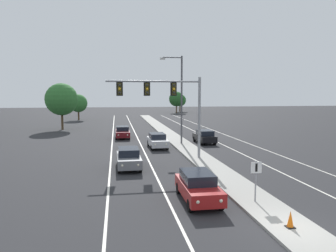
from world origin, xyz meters
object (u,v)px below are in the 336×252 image
overhead_signal_mast (168,98)px  tree_far_left_a (62,99)px  car_receding_black (204,136)px  tree_far_right_b (176,99)px  car_oncoming_darkred (123,132)px  median_sign_post (256,175)px  tree_far_left_c (78,103)px  street_lamp_median (180,95)px  car_oncoming_red (198,186)px  traffic_cone_median_nose (290,219)px  tree_far_right_a (180,100)px  car_oncoming_grey (129,158)px  car_oncoming_silver (157,140)px

overhead_signal_mast → tree_far_left_a: (-13.24, 26.60, -0.53)m
car_receding_black → tree_far_right_b: (7.80, 59.24, 3.46)m
car_oncoming_darkred → tree_far_left_a: tree_far_left_a is taller
median_sign_post → car_oncoming_darkred: 27.58m
median_sign_post → tree_far_right_b: (10.87, 80.15, 2.69)m
car_receding_black → tree_far_left_c: (-18.65, 36.94, 2.94)m
car_receding_black → tree_far_right_b: 59.85m
median_sign_post → street_lamp_median: street_lamp_median is taller
car_oncoming_red → tree_far_left_a: (-13.16, 37.67, 4.15)m
traffic_cone_median_nose → tree_far_right_a: bearing=81.6°
median_sign_post → traffic_cone_median_nose: bearing=-89.1°
overhead_signal_mast → car_oncoming_darkred: 15.85m
tree_far_right_b → tree_far_left_c: bearing=-139.9°
median_sign_post → car_receding_black: (3.07, 20.91, -0.77)m
median_sign_post → traffic_cone_median_nose: size_ratio=2.97×
tree_far_right_a → tree_far_left_a: size_ratio=0.76×
car_oncoming_grey → car_oncoming_red: bearing=-67.7°
street_lamp_median → traffic_cone_median_nose: size_ratio=13.51×
overhead_signal_mast → tree_far_right_a: overhead_signal_mast is taller
car_oncoming_silver → tree_far_left_c: size_ratio=0.78×
overhead_signal_mast → car_receding_black: (5.88, 8.81, -4.68)m
street_lamp_median → tree_far_right_a: 67.75m
street_lamp_median → car_receding_black: 5.90m
car_oncoming_grey → tree_far_left_a: size_ratio=0.59×
car_oncoming_silver → car_oncoming_darkred: size_ratio=1.01×
street_lamp_median → tree_far_right_a: street_lamp_median is taller
street_lamp_median → car_receding_black: (3.13, 0.55, -4.97)m
traffic_cone_median_nose → tree_far_left_c: bearing=104.3°
car_oncoming_silver → car_oncoming_grey: bearing=-110.9°
street_lamp_median → car_oncoming_red: street_lamp_median is taller
overhead_signal_mast → car_oncoming_grey: 6.42m
traffic_cone_median_nose → tree_far_left_a: size_ratio=0.10×
tree_far_left_a → car_oncoming_darkred: bearing=-51.2°
overhead_signal_mast → tree_far_left_c: size_ratio=1.44×
car_oncoming_red → tree_far_left_a: tree_far_left_a is taller
traffic_cone_median_nose → tree_far_left_a: bearing=110.9°
traffic_cone_median_nose → tree_far_right_a: 91.17m
tree_far_right_b → tree_far_left_c: 34.60m
tree_far_right_a → tree_far_left_a: (-29.34, -48.05, 1.22)m
tree_far_right_b → tree_far_left_c: tree_far_right_b is taller
car_oncoming_silver → car_receding_black: same height
car_oncoming_red → overhead_signal_mast: bearing=89.6°
car_oncoming_red → traffic_cone_median_nose: car_oncoming_red is taller
car_oncoming_darkred → car_oncoming_silver: bearing=-66.3°
street_lamp_median → car_oncoming_grey: 13.50m
car_oncoming_grey → car_receding_black: 14.80m
median_sign_post → tree_far_left_a: tree_far_left_a is taller
car_oncoming_silver → car_receding_black: (5.95, 2.30, 0.00)m
street_lamp_median → tree_far_left_c: size_ratio=1.73×
tree_far_left_a → overhead_signal_mast: bearing=-63.5°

